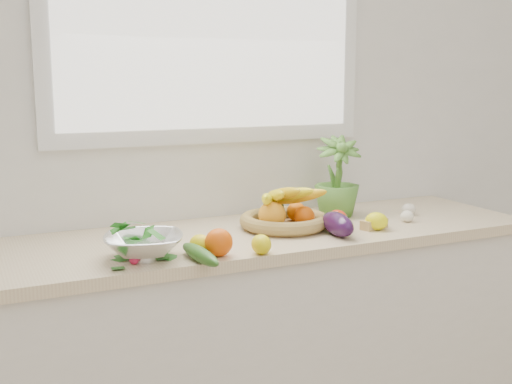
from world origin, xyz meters
name	(u,v)px	position (x,y,z in m)	size (l,w,h in m)	color
back_wall	(210,104)	(0.00, 2.25, 1.35)	(4.50, 0.02, 2.70)	white
counter_cabinet	(242,355)	(0.00, 1.95, 0.43)	(2.20, 0.58, 0.86)	silver
countertop	(241,238)	(0.00, 1.95, 0.88)	(2.24, 0.62, 0.04)	beige
orange_loose	(219,242)	(-0.18, 1.70, 0.94)	(0.09, 0.09, 0.09)	#EE5507
lemon_a	(200,244)	(-0.23, 1.75, 0.93)	(0.06, 0.08, 0.06)	yellow
lemon_b	(261,244)	(-0.05, 1.67, 0.93)	(0.06, 0.08, 0.06)	yellow
lemon_c	(377,221)	(0.47, 1.78, 0.93)	(0.07, 0.08, 0.07)	#F8F60D
apple	(337,220)	(0.33, 1.83, 0.94)	(0.08, 0.08, 0.08)	red
ginger	(374,224)	(0.47, 1.80, 0.92)	(0.11, 0.05, 0.04)	tan
garlic_a	(409,209)	(0.74, 1.94, 0.92)	(0.06, 0.06, 0.05)	beige
garlic_b	(302,219)	(0.26, 1.97, 0.92)	(0.05, 0.05, 0.05)	white
garlic_c	(407,216)	(0.66, 1.84, 0.92)	(0.05, 0.05, 0.04)	white
eggplant	(337,224)	(0.30, 1.78, 0.94)	(0.08, 0.21, 0.08)	#2A0E35
cucumber	(200,254)	(-0.26, 1.67, 0.92)	(0.05, 0.25, 0.05)	#2B581A
radish	(134,260)	(-0.45, 1.73, 0.91)	(0.03, 0.03, 0.03)	#D11A43
potted_herb	(337,177)	(0.47, 2.06, 1.06)	(0.18, 0.18, 0.33)	#508932
fruit_basket	(283,215)	(0.17, 1.95, 0.95)	(0.37, 0.37, 0.18)	#A77A4A
colander_with_spinach	(144,239)	(-0.41, 1.77, 0.96)	(0.30, 0.30, 0.12)	white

